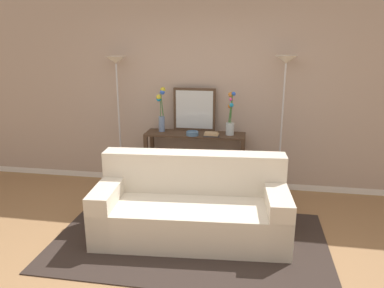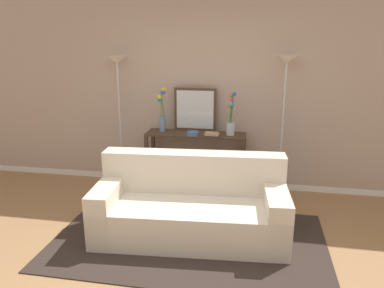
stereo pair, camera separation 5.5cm
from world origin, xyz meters
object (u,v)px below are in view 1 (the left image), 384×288
floor_lamp_right (284,88)px  fruit_bowl (192,133)px  console_table (195,151)px  vase_short_flowers (230,119)px  vase_tall_flowers (161,110)px  couch (192,208)px  wall_mirror (194,110)px  floor_lamp_left (117,86)px  book_row_under_console (167,185)px  book_stack (211,134)px

floor_lamp_right → fruit_bowl: size_ratio=11.48×
console_table → floor_lamp_right: floor_lamp_right is taller
vase_short_flowers → fruit_bowl: vase_short_flowers is taller
console_table → vase_tall_flowers: vase_tall_flowers is taller
couch → fruit_bowl: size_ratio=12.70×
couch → wall_mirror: size_ratio=3.50×
floor_lamp_left → book_row_under_console: floor_lamp_left is taller
console_table → vase_tall_flowers: (-0.48, 0.03, 0.57)m
floor_lamp_left → vase_tall_flowers: bearing=-0.5°
floor_lamp_right → couch: bearing=-128.3°
couch → floor_lamp_right: floor_lamp_right is taller
wall_mirror → book_row_under_console: size_ratio=1.92×
floor_lamp_left → floor_lamp_right: floor_lamp_right is taller
fruit_bowl → book_row_under_console: (-0.40, 0.12, -0.83)m
console_table → vase_tall_flowers: 0.74m
vase_short_flowers → book_stack: bearing=-155.1°
book_stack → vase_tall_flowers: bearing=169.7°
couch → vase_short_flowers: (0.32, 1.24, 0.75)m
floor_lamp_left → vase_short_flowers: bearing=-0.9°
couch → floor_lamp_right: 2.00m
console_table → book_row_under_console: (-0.42, -0.00, -0.53)m
floor_lamp_right → fruit_bowl: (-1.18, -0.15, -0.62)m
couch → book_row_under_console: bearing=115.3°
console_table → wall_mirror: bearing=102.8°
couch → book_row_under_console: (-0.58, 1.23, -0.26)m
vase_tall_flowers → book_stack: size_ratio=2.81×
vase_tall_flowers → book_stack: bearing=-10.3°
book_stack → couch: bearing=-93.8°
book_stack → book_row_under_console: bearing=171.0°
couch → vase_tall_flowers: size_ratio=3.38×
wall_mirror → vase_tall_flowers: 0.46m
floor_lamp_right → book_stack: 1.12m
vase_tall_flowers → book_row_under_console: 1.10m
couch → book_stack: book_stack is taller
vase_tall_flowers → fruit_bowl: vase_tall_flowers is taller
floor_lamp_left → wall_mirror: floor_lamp_left is taller
vase_short_flowers → book_row_under_console: (-0.90, -0.01, -1.01)m
console_table → book_stack: bearing=-23.4°
floor_lamp_right → fruit_bowl: bearing=-172.8°
vase_tall_flowers → couch: bearing=-62.8°
floor_lamp_left → vase_short_flowers: 1.64m
floor_lamp_left → book_stack: 1.48m
fruit_bowl → book_stack: 0.26m
console_table → couch: bearing=-82.4°
vase_short_flowers → console_table: bearing=-179.0°
floor_lamp_left → floor_lamp_right: (2.27, -0.00, 0.02)m
wall_mirror → vase_tall_flowers: (-0.45, -0.13, 0.00)m
floor_lamp_right → vase_tall_flowers: bearing=-179.8°
floor_lamp_right → book_row_under_console: size_ratio=6.08×
wall_mirror → vase_short_flowers: bearing=-15.9°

